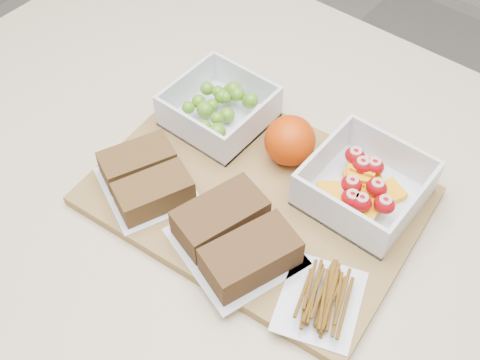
{
  "coord_description": "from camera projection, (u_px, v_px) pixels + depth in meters",
  "views": [
    {
      "loc": [
        0.3,
        -0.38,
        1.55
      ],
      "look_at": [
        -0.02,
        0.01,
        0.93
      ],
      "focal_mm": 45.0,
      "sensor_mm": 36.0,
      "label": 1
    }
  ],
  "objects": [
    {
      "name": "sandwich_bag_center",
      "position": [
        235.0,
        237.0,
        0.73
      ],
      "size": [
        0.18,
        0.17,
        0.04
      ],
      "color": "silver",
      "rests_on": "cutting_board"
    },
    {
      "name": "cutting_board",
      "position": [
        256.0,
        196.0,
        0.81
      ],
      "size": [
        0.45,
        0.34,
        0.02
      ],
      "primitive_type": "cube",
      "rotation": [
        0.0,
        0.0,
        0.09
      ],
      "color": "olive",
      "rests_on": "counter"
    },
    {
      "name": "orange",
      "position": [
        290.0,
        141.0,
        0.82
      ],
      "size": [
        0.07,
        0.07,
        0.07
      ],
      "primitive_type": "sphere",
      "color": "#C43904",
      "rests_on": "cutting_board"
    },
    {
      "name": "counter",
      "position": [
        243.0,
        343.0,
        1.16
      ],
      "size": [
        1.2,
        0.9,
        0.9
      ],
      "primitive_type": "cube",
      "color": "beige",
      "rests_on": "ground"
    },
    {
      "name": "grape_container",
      "position": [
        220.0,
        109.0,
        0.87
      ],
      "size": [
        0.13,
        0.13,
        0.06
      ],
      "color": "silver",
      "rests_on": "cutting_board"
    },
    {
      "name": "pretzel_bag",
      "position": [
        321.0,
        296.0,
        0.69
      ],
      "size": [
        0.12,
        0.14,
        0.03
      ],
      "color": "silver",
      "rests_on": "cutting_board"
    },
    {
      "name": "fruit_container",
      "position": [
        364.0,
        187.0,
        0.78
      ],
      "size": [
        0.14,
        0.14,
        0.06
      ],
      "color": "silver",
      "rests_on": "cutting_board"
    },
    {
      "name": "sandwich_bag_left",
      "position": [
        146.0,
        178.0,
        0.8
      ],
      "size": [
        0.16,
        0.15,
        0.04
      ],
      "color": "silver",
      "rests_on": "cutting_board"
    }
  ]
}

